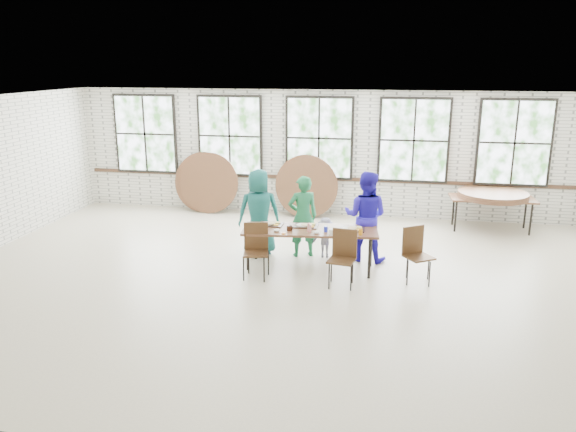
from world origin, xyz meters
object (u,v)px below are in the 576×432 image
(chair_near_left, at_px, (256,245))
(storage_table, at_px, (492,200))
(dining_table, at_px, (310,232))
(chair_near_right, at_px, (343,253))

(chair_near_left, distance_m, storage_table, 5.77)
(dining_table, height_order, chair_near_right, chair_near_right)
(chair_near_left, bearing_deg, chair_near_right, -15.54)
(dining_table, relative_size, chair_near_left, 2.60)
(chair_near_right, bearing_deg, chair_near_left, -173.68)
(chair_near_left, xyz_separation_m, chair_near_right, (1.52, -0.10, 0.00))
(dining_table, xyz_separation_m, chair_near_right, (0.65, -0.65, -0.13))
(dining_table, relative_size, storage_table, 1.35)
(chair_near_left, xyz_separation_m, storage_table, (4.46, 3.66, 0.13))
(dining_table, relative_size, chair_near_right, 2.60)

